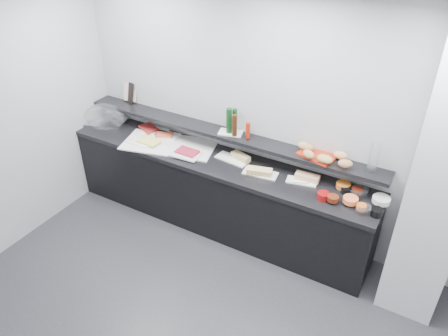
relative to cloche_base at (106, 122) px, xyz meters
The scene contains 55 objects.
back_wall 2.37m from the cloche_base, ahead, with size 5.00×0.02×2.70m, color #A5A8AC.
ceiling 3.40m from the cloche_base, 36.79° to the right, with size 5.00×5.00×0.00m, color white.
column 3.85m from the cloche_base, ahead, with size 0.50×0.50×2.70m, color silver.
buffet_cabinet 1.69m from the cloche_base, ahead, with size 3.60×0.60×0.85m, color black.
counter_top 1.62m from the cloche_base, ahead, with size 3.62×0.62×0.05m, color black.
wall_shelf 1.64m from the cloche_base, ahead, with size 3.60×0.25×0.04m, color black.
cloche_base is the anchor object (origin of this frame).
cloche_dome 0.12m from the cloche_base, 46.97° to the right, with size 0.50×0.33×0.34m, color silver.
linen_runner 1.00m from the cloche_base, ahead, with size 1.06×0.50×0.01m, color silver.
platter_meat_a 0.68m from the cloche_base, 10.29° to the left, with size 0.30×0.20×0.01m, color white.
food_meat_a 0.60m from the cloche_base, 11.06° to the left, with size 0.25×0.16×0.02m, color maroon.
platter_salmon 0.87m from the cloche_base, ahead, with size 0.29×0.19×0.01m, color white.
food_salmon 0.86m from the cloche_base, ahead, with size 0.19×0.12×0.02m, color #E8562F.
platter_cheese 0.71m from the cloche_base, 13.54° to the right, with size 0.31×0.21×0.01m, color white.
food_cheese 0.80m from the cloche_base, 10.30° to the right, with size 0.25×0.16×0.02m, color #EDE85C.
platter_meat_b 1.32m from the cloche_base, ahead, with size 0.33×0.22×0.01m, color white.
food_meat_b 1.31m from the cloche_base, ahead, with size 0.24×0.15×0.02m, color maroon.
sandwich_plate_left 1.79m from the cloche_base, ahead, with size 0.37×0.16×0.01m, color white.
sandwich_food_left 1.87m from the cloche_base, ahead, with size 0.23×0.09×0.06m, color tan.
tongs_left 1.93m from the cloche_base, ahead, with size 0.01×0.01×0.16m, color silver.
sandwich_plate_mid 2.18m from the cloche_base, ahead, with size 0.36×0.15×0.01m, color white.
sandwich_food_mid 2.18m from the cloche_base, ahead, with size 0.26×0.10×0.06m, color tan.
tongs_mid 2.21m from the cloche_base, ahead, with size 0.01×0.01×0.16m, color #BBBDC3.
sandwich_plate_right 2.60m from the cloche_base, ahead, with size 0.30×0.13×0.01m, color white.
sandwich_food_right 2.64m from the cloche_base, ahead, with size 0.24×0.09×0.06m, color #E3A777.
tongs_right 2.61m from the cloche_base, ahead, with size 0.01×0.01×0.16m, color #AEB0B4.
bowl_glass_fruit 3.01m from the cloche_base, ahead, with size 0.14×0.14×0.07m, color white.
fill_glass_fruit 3.00m from the cloche_base, ahead, with size 0.14×0.14×0.05m, color orange.
bowl_black_jam 3.05m from the cloche_base, ahead, with size 0.14×0.14×0.07m, color black.
fill_black_jam 3.14m from the cloche_base, ahead, with size 0.11×0.11×0.05m, color #53170B.
bowl_glass_cream 3.15m from the cloche_base, ahead, with size 0.18×0.18×0.07m, color white.
fill_glass_cream 3.38m from the cloche_base, ahead, with size 0.17×0.17×0.05m, color white.
bowl_red_jam 2.88m from the cloche_base, ahead, with size 0.12×0.12×0.07m, color maroon.
fill_red_jam 2.98m from the cloche_base, ahead, with size 0.11×0.11×0.05m, color #5A1F0C.
bowl_glass_salmon 3.27m from the cloche_base, ahead, with size 0.14×0.14×0.07m, color white.
fill_glass_salmon 3.13m from the cloche_base, ahead, with size 0.14×0.14×0.05m, color orange.
bowl_black_fruit 3.38m from the cloche_base, ahead, with size 0.11×0.11×0.07m, color black.
fill_black_fruit 3.25m from the cloche_base, ahead, with size 0.09×0.09×0.05m, color #CC5D1B.
framed_print 0.48m from the cloche_base, 55.72° to the left, with size 0.25×0.02×0.26m, color black.
print_art 0.49m from the cloche_base, 47.31° to the left, with size 0.18×0.00×0.22m, color tan.
condiment_tray 1.72m from the cloche_base, ahead, with size 0.26×0.16×0.01m, color white.
bottle_green_a 1.77m from the cloche_base, ahead, with size 0.05×0.05×0.26m, color #0F3812.
bottle_brown 1.81m from the cloche_base, ahead, with size 0.05×0.05×0.24m, color #341909.
bottle_green_b 1.73m from the cloche_base, ahead, with size 0.06×0.06×0.28m, color #0F3813.
bottle_hot 1.95m from the cloche_base, ahead, with size 0.05×0.05×0.18m, color #9F1F0B.
shaker_salt 1.92m from the cloche_base, ahead, with size 0.03×0.03×0.07m, color silver.
shaker_pepper 1.94m from the cloche_base, ahead, with size 0.03×0.03×0.07m, color silver.
bread_tray 2.70m from the cloche_base, ahead, with size 0.35×0.25×0.02m, color #A92812.
bread_roll_nw 2.55m from the cloche_base, ahead, with size 0.13×0.08×0.08m, color #B18743.
bread_roll_ne 2.92m from the cloche_base, ahead, with size 0.14×0.09×0.08m, color tan.
bread_roll_sw 2.64m from the cloche_base, ahead, with size 0.14×0.09×0.08m, color #B08043.
bread_roll_s 2.81m from the cloche_base, ahead, with size 0.16×0.10×0.08m, color #B09143.
bread_roll_se 3.00m from the cloche_base, ahead, with size 0.14×0.09×0.08m, color #B47144.
bread_roll_midw 2.59m from the cloche_base, ahead, with size 0.12×0.08×0.08m, color #AB7441.
carafe 3.24m from the cloche_base, ahead, with size 0.09×0.09×0.30m, color silver.
Camera 1 is at (1.41, -1.78, 3.41)m, focal length 35.00 mm.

